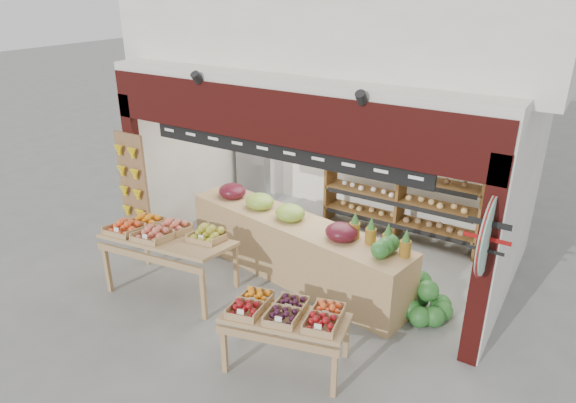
# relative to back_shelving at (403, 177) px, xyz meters

# --- Properties ---
(ground) EXTENTS (60.00, 60.00, 0.00)m
(ground) POSITION_rel_back_shelving_xyz_m (-0.83, -1.63, -1.13)
(ground) COLOR slate
(ground) RESTS_ON ground
(shop_structure) EXTENTS (6.36, 5.12, 5.40)m
(shop_structure) POSITION_rel_back_shelving_xyz_m (-0.83, -0.02, 2.79)
(shop_structure) COLOR white
(shop_structure) RESTS_ON ground
(banana_board) EXTENTS (0.60, 0.15, 1.80)m
(banana_board) POSITION_rel_back_shelving_xyz_m (-3.56, -2.81, -0.01)
(banana_board) COLOR olive
(banana_board) RESTS_ON ground
(gift_sign) EXTENTS (0.04, 0.93, 0.92)m
(gift_sign) POSITION_rel_back_shelving_xyz_m (1.92, -2.78, 0.62)
(gift_sign) COLOR #A8D4C0
(gift_sign) RESTS_ON ground
(back_shelving) EXTENTS (2.80, 0.46, 1.75)m
(back_shelving) POSITION_rel_back_shelving_xyz_m (0.00, 0.00, 0.00)
(back_shelving) COLOR brown
(back_shelving) RESTS_ON ground
(refrigerator) EXTENTS (0.86, 0.86, 1.90)m
(refrigerator) POSITION_rel_back_shelving_xyz_m (-3.10, 0.20, -0.18)
(refrigerator) COLOR silver
(refrigerator) RESTS_ON ground
(cardboard_stack) EXTENTS (1.06, 0.77, 0.69)m
(cardboard_stack) POSITION_rel_back_shelving_xyz_m (-2.08, -1.39, -0.87)
(cardboard_stack) COLOR beige
(cardboard_stack) RESTS_ON ground
(mid_counter) EXTENTS (3.88, 1.39, 1.18)m
(mid_counter) POSITION_rel_back_shelving_xyz_m (-0.87, -2.14, -0.61)
(mid_counter) COLOR tan
(mid_counter) RESTS_ON ground
(display_table_left) EXTENTS (1.88, 1.21, 1.11)m
(display_table_left) POSITION_rel_back_shelving_xyz_m (-2.33, -3.39, -0.26)
(display_table_left) COLOR tan
(display_table_left) RESTS_ON ground
(display_table_right) EXTENTS (1.57, 1.13, 0.93)m
(display_table_right) POSITION_rel_back_shelving_xyz_m (0.09, -3.90, -0.41)
(display_table_right) COLOR tan
(display_table_right) RESTS_ON ground
(watermelon_pile) EXTENTS (0.78, 0.73, 0.56)m
(watermelon_pile) POSITION_rel_back_shelving_xyz_m (1.15, -2.11, -0.93)
(watermelon_pile) COLOR #184A1A
(watermelon_pile) RESTS_ON ground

